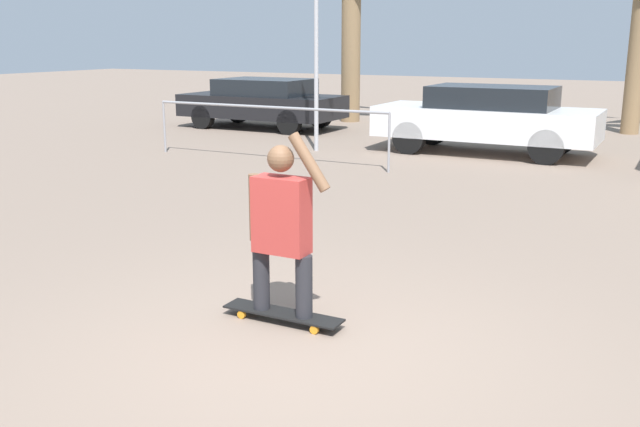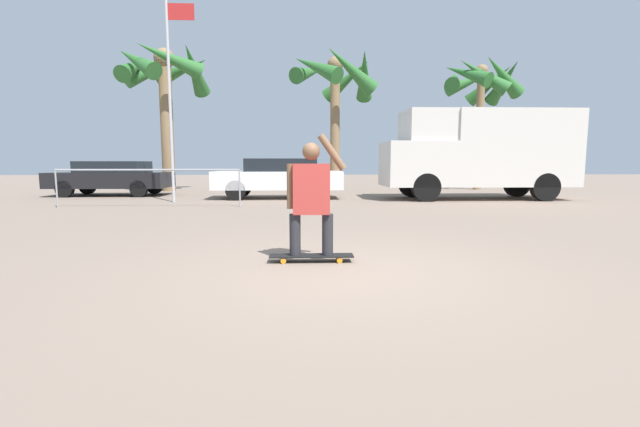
% 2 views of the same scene
% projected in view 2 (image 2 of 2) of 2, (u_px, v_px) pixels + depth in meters
% --- Properties ---
extents(ground_plane, '(80.00, 80.00, 0.00)m').
position_uv_depth(ground_plane, '(348.00, 271.00, 4.96)').
color(ground_plane, gray).
extents(skateboard, '(1.06, 0.23, 0.09)m').
position_uv_depth(skateboard, '(311.00, 256.00, 5.40)').
color(skateboard, black).
rests_on(skateboard, ground_plane).
extents(person_skateboarder, '(0.74, 0.22, 1.52)m').
position_uv_depth(person_skateboarder, '(311.00, 193.00, 5.31)').
color(person_skateboarder, '#28282D').
rests_on(person_skateboarder, skateboard).
extents(camper_van, '(6.32, 2.12, 2.98)m').
position_uv_depth(camper_van, '(480.00, 151.00, 14.60)').
color(camper_van, black).
rests_on(camper_van, ground_plane).
extents(parked_car_white, '(4.44, 1.72, 1.39)m').
position_uv_depth(parked_car_white, '(279.00, 177.00, 14.95)').
color(parked_car_white, black).
rests_on(parked_car_white, ground_plane).
extents(parked_car_black, '(4.26, 1.87, 1.30)m').
position_uv_depth(parked_car_black, '(112.00, 177.00, 16.23)').
color(parked_car_black, black).
rests_on(parked_car_black, ground_plane).
extents(palm_tree_near_van, '(3.79, 3.75, 5.95)m').
position_uv_depth(palm_tree_near_van, '(481.00, 83.00, 19.45)').
color(palm_tree_near_van, '#8E704C').
rests_on(palm_tree_near_van, ground_plane).
extents(palm_tree_center_background, '(4.12, 4.27, 6.28)m').
position_uv_depth(palm_tree_center_background, '(337.00, 79.00, 19.32)').
color(palm_tree_center_background, '#8E704C').
rests_on(palm_tree_center_background, ground_plane).
extents(palm_tree_far_left, '(4.01, 4.23, 6.28)m').
position_uv_depth(palm_tree_far_left, '(163.00, 75.00, 18.34)').
color(palm_tree_far_left, '#8E704C').
rests_on(palm_tree_far_left, ground_plane).
extents(flagpole, '(0.90, 0.12, 6.30)m').
position_uv_depth(flagpole, '(171.00, 88.00, 13.21)').
color(flagpole, '#B7B7BC').
rests_on(flagpole, ground_plane).
extents(plaza_railing_segment, '(5.09, 0.05, 1.08)m').
position_uv_depth(plaza_railing_segment, '(148.00, 174.00, 11.88)').
color(plaza_railing_segment, '#99999E').
rests_on(plaza_railing_segment, ground_plane).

